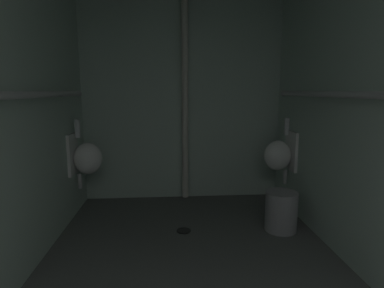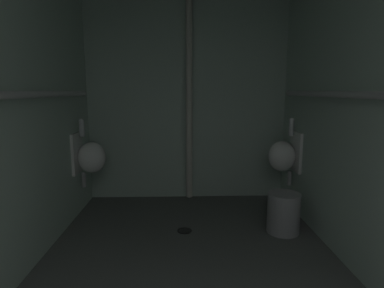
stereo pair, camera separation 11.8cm
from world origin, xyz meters
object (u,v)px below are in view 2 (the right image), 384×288
Objects in this scene: urinal_left_mid at (90,156)px; waste_bin at (283,213)px; floor_drain at (185,231)px; urinal_right_mid at (284,155)px; standpipe_back_wall at (189,101)px.

urinal_left_mid is 1.95× the size of waste_bin.
floor_drain is (1.03, -0.49, -0.64)m from urinal_left_mid.
urinal_left_mid is at bearing 164.73° from waste_bin.
floor_drain is at bearing 177.32° from waste_bin.
urinal_right_mid is 1.27m from standpipe_back_wall.
waste_bin is at bearing -47.77° from standpipe_back_wall.
floor_drain is 0.36× the size of waste_bin.
urinal_left_mid is at bearing -179.97° from urinal_right_mid.
standpipe_back_wall is 1.67m from waste_bin.
urinal_right_mid is 0.72m from waste_bin.
urinal_right_mid is at bearing 24.16° from floor_drain.
urinal_right_mid is 1.37m from floor_drain.
standpipe_back_wall is at bearing 157.44° from urinal_right_mid.
urinal_left_mid is 2.10m from waste_bin.
standpipe_back_wall reaches higher than urinal_right_mid.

